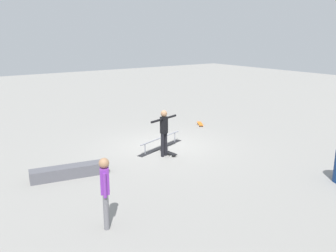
{
  "coord_description": "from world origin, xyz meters",
  "views": [
    {
      "loc": [
        7.63,
        11.17,
        4.37
      ],
      "look_at": [
        0.15,
        0.56,
        1.0
      ],
      "focal_mm": 37.96,
      "sensor_mm": 36.0,
      "label": 1
    }
  ],
  "objects_px": {
    "bystander_purple_shirt": "(105,189)",
    "skate_ledge": "(70,172)",
    "skateboard_main": "(169,152)",
    "grind_rail": "(161,143)",
    "skater_main": "(164,130)",
    "loose_skateboard_orange": "(200,124)"
  },
  "relations": [
    {
      "from": "skateboard_main",
      "to": "grind_rail",
      "type": "bearing_deg",
      "value": -18.43
    },
    {
      "from": "grind_rail",
      "to": "skater_main",
      "type": "xyz_separation_m",
      "value": [
        0.43,
        0.86,
        0.81
      ]
    },
    {
      "from": "grind_rail",
      "to": "skater_main",
      "type": "height_order",
      "value": "skater_main"
    },
    {
      "from": "loose_skateboard_orange",
      "to": "skateboard_main",
      "type": "bearing_deg",
      "value": -24.16
    },
    {
      "from": "skate_ledge",
      "to": "bystander_purple_shirt",
      "type": "height_order",
      "value": "bystander_purple_shirt"
    },
    {
      "from": "bystander_purple_shirt",
      "to": "loose_skateboard_orange",
      "type": "bearing_deg",
      "value": 153.43
    },
    {
      "from": "skater_main",
      "to": "skateboard_main",
      "type": "xyz_separation_m",
      "value": [
        -0.23,
        -0.04,
        -0.93
      ]
    },
    {
      "from": "skater_main",
      "to": "grind_rail",
      "type": "bearing_deg",
      "value": -133.32
    },
    {
      "from": "loose_skateboard_orange",
      "to": "grind_rail",
      "type": "bearing_deg",
      "value": -31.98
    },
    {
      "from": "skate_ledge",
      "to": "skater_main",
      "type": "bearing_deg",
      "value": 179.13
    },
    {
      "from": "skate_ledge",
      "to": "grind_rail",
      "type": "bearing_deg",
      "value": -168.55
    },
    {
      "from": "grind_rail",
      "to": "skater_main",
      "type": "relative_size",
      "value": 1.47
    },
    {
      "from": "grind_rail",
      "to": "skateboard_main",
      "type": "bearing_deg",
      "value": 57.02
    },
    {
      "from": "skater_main",
      "to": "bystander_purple_shirt",
      "type": "distance_m",
      "value": 5.17
    },
    {
      "from": "skater_main",
      "to": "skateboard_main",
      "type": "bearing_deg",
      "value": 173.33
    },
    {
      "from": "skate_ledge",
      "to": "loose_skateboard_orange",
      "type": "height_order",
      "value": "skate_ledge"
    },
    {
      "from": "bystander_purple_shirt",
      "to": "skate_ledge",
      "type": "bearing_deg",
      "value": -160.12
    },
    {
      "from": "skate_ledge",
      "to": "bystander_purple_shirt",
      "type": "distance_m",
      "value": 3.52
    },
    {
      "from": "grind_rail",
      "to": "loose_skateboard_orange",
      "type": "relative_size",
      "value": 3.21
    },
    {
      "from": "grind_rail",
      "to": "bystander_purple_shirt",
      "type": "height_order",
      "value": "bystander_purple_shirt"
    },
    {
      "from": "skate_ledge",
      "to": "skater_main",
      "type": "xyz_separation_m",
      "value": [
        -3.57,
        0.05,
        0.82
      ]
    },
    {
      "from": "skate_ledge",
      "to": "skater_main",
      "type": "relative_size",
      "value": 1.38
    }
  ]
}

